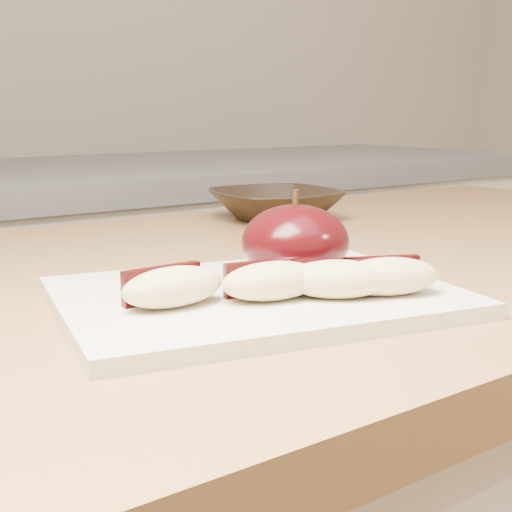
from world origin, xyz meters
TOP-DOWN VIEW (x-y plane):
  - cutting_board at (0.01, 0.37)m, footprint 0.32×0.26m
  - apple_half at (0.07, 0.41)m, footprint 0.11×0.11m
  - apple_wedge_a at (-0.06, 0.37)m, footprint 0.07×0.04m
  - apple_wedge_b at (0.00, 0.35)m, footprint 0.08×0.05m
  - apple_wedge_c at (0.04, 0.32)m, footprint 0.08×0.07m
  - apple_wedge_d at (0.07, 0.31)m, footprint 0.08×0.06m
  - bowl at (0.27, 0.69)m, footprint 0.18×0.18m

SIDE VIEW (x-z plane):
  - cutting_board at x=0.01m, z-range 0.90..0.91m
  - bowl at x=0.27m, z-range 0.90..0.94m
  - apple_wedge_a at x=-0.06m, z-range 0.91..0.94m
  - apple_wedge_b at x=0.00m, z-range 0.91..0.94m
  - apple_wedge_c at x=0.04m, z-range 0.91..0.94m
  - apple_wedge_d at x=0.07m, z-range 0.91..0.94m
  - apple_half at x=0.07m, z-range 0.90..0.97m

